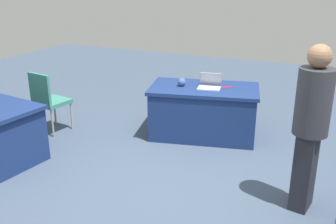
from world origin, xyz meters
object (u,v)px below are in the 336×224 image
object	(u,v)px
table_foreground	(203,111)
laptop_silver	(210,85)
person_attendee_standing	(311,122)
yarn_ball	(182,82)
scissors_red	(226,87)
chair_near_front	(48,98)

from	to	relation	value
table_foreground	laptop_silver	world-z (taller)	laptop_silver
person_attendee_standing	yarn_ball	distance (m)	2.31
table_foreground	yarn_ball	world-z (taller)	yarn_ball
person_attendee_standing	scissors_red	bearing A→B (deg)	50.54
yarn_ball	person_attendee_standing	bearing A→B (deg)	145.37
person_attendee_standing	yarn_ball	xyz separation A→B (m)	(1.89, -1.31, -0.15)
chair_near_front	person_attendee_standing	size ratio (longest dim) A/B	0.55
laptop_silver	scissors_red	world-z (taller)	laptop_silver
person_attendee_standing	scissors_red	size ratio (longest dim) A/B	9.51
table_foreground	chair_near_front	distance (m)	2.34
chair_near_front	yarn_ball	xyz separation A→B (m)	(-1.85, -0.77, 0.27)
laptop_silver	yarn_ball	world-z (taller)	laptop_silver
person_attendee_standing	scissors_red	xyz separation A→B (m)	(1.28, -1.50, -0.20)
person_attendee_standing	table_foreground	bearing A→B (deg)	58.60
table_foreground	yarn_ball	xyz separation A→B (m)	(0.32, 0.08, 0.43)
chair_near_front	laptop_silver	distance (m)	2.42
yarn_ball	scissors_red	distance (m)	0.65
table_foreground	chair_near_front	xyz separation A→B (m)	(2.17, 0.85, 0.16)
laptop_silver	scissors_red	distance (m)	0.24
table_foreground	scissors_red	size ratio (longest dim) A/B	9.55
person_attendee_standing	yarn_ball	size ratio (longest dim) A/B	14.45
chair_near_front	yarn_ball	world-z (taller)	chair_near_front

